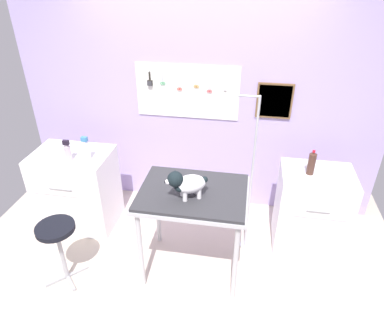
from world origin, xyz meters
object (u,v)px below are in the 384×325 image
object	(u,v)px
counter_left	(77,189)
soda_bottle	(312,163)
grooming_arm	(250,185)
grooming_table	(193,199)
stool	(57,236)
dog	(186,183)
detangler_spray	(68,152)
cabinet_right	(311,210)

from	to	relation	value
counter_left	soda_bottle	size ratio (longest dim) A/B	3.55
soda_bottle	grooming_arm	bearing A→B (deg)	-165.47
grooming_table	stool	world-z (taller)	grooming_table
dog	stool	world-z (taller)	dog
grooming_table	detangler_spray	distance (m)	1.36
grooming_table	stool	distance (m)	1.23
grooming_arm	counter_left	distance (m)	1.88
dog	cabinet_right	world-z (taller)	dog
grooming_arm	dog	distance (m)	0.75
grooming_arm	counter_left	bearing A→B (deg)	177.29
grooming_arm	stool	size ratio (longest dim) A/B	2.63
soda_bottle	dog	bearing A→B (deg)	-149.85
counter_left	detangler_spray	bearing A→B (deg)	-65.98
cabinet_right	soda_bottle	bearing A→B (deg)	-168.21
cabinet_right	soda_bottle	xyz separation A→B (m)	(-0.09, -0.02, 0.54)
grooming_table	dog	distance (m)	0.26
soda_bottle	detangler_spray	bearing A→B (deg)	-175.65
counter_left	cabinet_right	xyz separation A→B (m)	(2.48, 0.07, -0.01)
grooming_arm	detangler_spray	size ratio (longest dim) A/B	7.53
stool	detangler_spray	xyz separation A→B (m)	(-0.17, 0.69, 0.46)
grooming_table	soda_bottle	world-z (taller)	soda_bottle
counter_left	soda_bottle	distance (m)	2.45
dog	counter_left	world-z (taller)	dog
counter_left	cabinet_right	distance (m)	2.48
grooming_table	grooming_arm	distance (m)	0.61
grooming_table	stool	xyz separation A→B (m)	(-1.14, -0.35, -0.29)
cabinet_right	dog	bearing A→B (deg)	-151.11
counter_left	stool	distance (m)	0.84
detangler_spray	soda_bottle	bearing A→B (deg)	4.35
cabinet_right	soda_bottle	distance (m)	0.55
stool	grooming_arm	bearing A→B (deg)	23.99
dog	cabinet_right	distance (m)	1.45
counter_left	grooming_table	bearing A→B (deg)	-18.65
grooming_table	stool	bearing A→B (deg)	-162.97
cabinet_right	stool	xyz separation A→B (m)	(-2.26, -0.88, 0.08)
grooming_arm	stool	xyz separation A→B (m)	(-1.62, -0.72, -0.26)
stool	detangler_spray	bearing A→B (deg)	103.66
counter_left	grooming_arm	bearing A→B (deg)	-2.71
cabinet_right	detangler_spray	xyz separation A→B (m)	(-2.43, -0.20, 0.54)
dog	counter_left	xyz separation A→B (m)	(-1.33, 0.56, -0.59)
grooming_table	dog	world-z (taller)	dog
soda_bottle	stool	bearing A→B (deg)	-158.28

